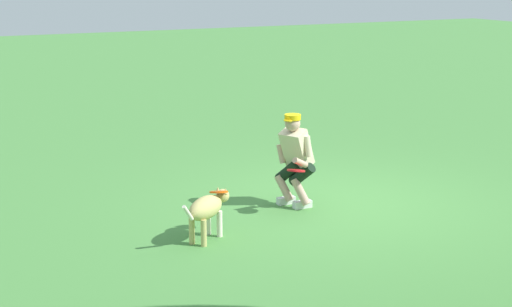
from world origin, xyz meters
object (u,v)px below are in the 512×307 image
Objects in this scene: person at (295,157)px; frisbee_flying at (219,192)px; dog at (208,208)px; frisbee_held at (296,171)px.

frisbee_flying is at bearing -2.05° from person.
person is 1.51m from frisbee_flying.
person is at bearing -12.82° from dog.
person reaches higher than dog.
frisbee_flying is (-0.19, -0.10, 0.15)m from dog.
frisbee_held is at bearing 38.35° from person.
person is 1.74m from dog.
frisbee_held is (-1.40, -0.32, 0.22)m from dog.
person is 1.48× the size of dog.
dog is at bearing 12.87° from frisbee_held.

